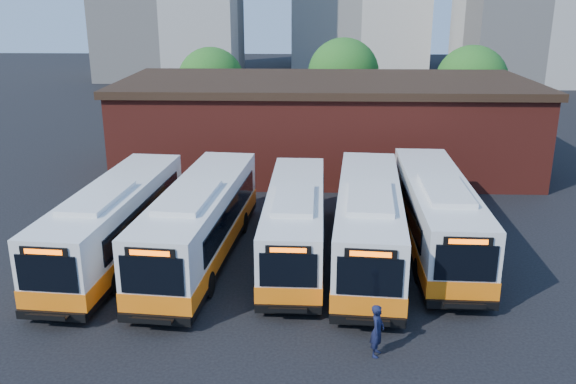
{
  "coord_description": "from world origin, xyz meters",
  "views": [
    {
      "loc": [
        -1.2,
        -23.01,
        12.03
      ],
      "look_at": [
        -2.15,
        5.29,
        2.84
      ],
      "focal_mm": 38.0,
      "sensor_mm": 36.0,
      "label": 1
    }
  ],
  "objects_px": {
    "bus_west": "(200,225)",
    "bus_midwest": "(368,226)",
    "bus_farwest": "(115,225)",
    "transit_worker": "(377,330)",
    "bus_mideast": "(295,225)",
    "bus_east": "(436,217)"
  },
  "relations": [
    {
      "from": "bus_midwest",
      "to": "bus_mideast",
      "type": "height_order",
      "value": "bus_midwest"
    },
    {
      "from": "bus_farwest",
      "to": "transit_worker",
      "type": "bearing_deg",
      "value": -29.85
    },
    {
      "from": "bus_mideast",
      "to": "transit_worker",
      "type": "xyz_separation_m",
      "value": [
        3.03,
        -8.46,
        -0.61
      ]
    },
    {
      "from": "bus_farwest",
      "to": "transit_worker",
      "type": "distance_m",
      "value": 14.04
    },
    {
      "from": "bus_farwest",
      "to": "bus_east",
      "type": "relative_size",
      "value": 0.99
    },
    {
      "from": "bus_west",
      "to": "bus_midwest",
      "type": "distance_m",
      "value": 7.89
    },
    {
      "from": "bus_mideast",
      "to": "bus_midwest",
      "type": "bearing_deg",
      "value": -4.33
    },
    {
      "from": "bus_west",
      "to": "transit_worker",
      "type": "distance_m",
      "value": 10.95
    },
    {
      "from": "bus_midwest",
      "to": "bus_farwest",
      "type": "bearing_deg",
      "value": -174.17
    },
    {
      "from": "bus_farwest",
      "to": "bus_mideast",
      "type": "xyz_separation_m",
      "value": [
        8.52,
        0.51,
        -0.09
      ]
    },
    {
      "from": "bus_mideast",
      "to": "transit_worker",
      "type": "relative_size",
      "value": 6.65
    },
    {
      "from": "bus_midwest",
      "to": "transit_worker",
      "type": "distance_m",
      "value": 8.17
    },
    {
      "from": "bus_farwest",
      "to": "bus_mideast",
      "type": "distance_m",
      "value": 8.53
    },
    {
      "from": "bus_west",
      "to": "bus_east",
      "type": "relative_size",
      "value": 1.02
    },
    {
      "from": "bus_midwest",
      "to": "bus_east",
      "type": "bearing_deg",
      "value": 25.91
    },
    {
      "from": "bus_midwest",
      "to": "bus_west",
      "type": "bearing_deg",
      "value": -173.73
    },
    {
      "from": "bus_farwest",
      "to": "bus_west",
      "type": "xyz_separation_m",
      "value": [
        4.06,
        -0.0,
        0.04
      ]
    },
    {
      "from": "transit_worker",
      "to": "bus_west",
      "type": "bearing_deg",
      "value": 59.86
    },
    {
      "from": "bus_west",
      "to": "bus_east",
      "type": "xyz_separation_m",
      "value": [
        11.33,
        1.49,
        -0.02
      ]
    },
    {
      "from": "bus_west",
      "to": "bus_midwest",
      "type": "height_order",
      "value": "bus_midwest"
    },
    {
      "from": "bus_west",
      "to": "transit_worker",
      "type": "height_order",
      "value": "bus_west"
    },
    {
      "from": "bus_midwest",
      "to": "bus_mideast",
      "type": "distance_m",
      "value": 3.45
    }
  ]
}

